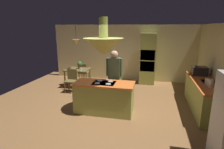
# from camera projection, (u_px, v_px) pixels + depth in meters

# --- Properties ---
(ground) EXTENTS (8.16, 8.16, 0.00)m
(ground) POSITION_uv_depth(u_px,v_px,m) (106.00, 109.00, 5.68)
(ground) COLOR olive
(wall_back) EXTENTS (6.80, 0.10, 2.55)m
(wall_back) POSITION_uv_depth(u_px,v_px,m) (124.00, 53.00, 8.62)
(wall_back) COLOR beige
(wall_back) RESTS_ON ground
(wall_right) EXTENTS (0.10, 7.20, 2.55)m
(wall_right) POSITION_uv_depth(u_px,v_px,m) (224.00, 71.00, 5.05)
(wall_right) COLOR beige
(wall_right) RESTS_ON ground
(kitchen_island) EXTENTS (1.72, 0.77, 0.92)m
(kitchen_island) POSITION_uv_depth(u_px,v_px,m) (104.00, 97.00, 5.38)
(kitchen_island) COLOR #A0A84C
(kitchen_island) RESTS_ON ground
(counter_run_right) EXTENTS (0.73, 2.50, 0.90)m
(counter_run_right) POSITION_uv_depth(u_px,v_px,m) (203.00, 95.00, 5.53)
(counter_run_right) COLOR #A0A84C
(counter_run_right) RESTS_ON ground
(oven_tower) EXTENTS (0.66, 0.62, 2.20)m
(oven_tower) POSITION_uv_depth(u_px,v_px,m) (148.00, 59.00, 8.05)
(oven_tower) COLOR #A0A84C
(oven_tower) RESTS_ON ground
(dining_table) EXTENTS (0.96, 0.80, 0.76)m
(dining_table) POSITION_uv_depth(u_px,v_px,m) (78.00, 72.00, 7.67)
(dining_table) COLOR brown
(dining_table) RESTS_ON ground
(person_at_island) EXTENTS (0.53, 0.23, 1.74)m
(person_at_island) POSITION_uv_depth(u_px,v_px,m) (114.00, 74.00, 5.82)
(person_at_island) COLOR tan
(person_at_island) RESTS_ON ground
(range_hood) EXTENTS (1.10, 1.10, 1.00)m
(range_hood) POSITION_uv_depth(u_px,v_px,m) (104.00, 46.00, 5.00)
(range_hood) COLOR #A0A84C
(pendant_light_over_table) EXTENTS (0.32, 0.32, 0.82)m
(pendant_light_over_table) POSITION_uv_depth(u_px,v_px,m) (76.00, 42.00, 7.37)
(pendant_light_over_table) COLOR #E0B266
(chair_facing_island) EXTENTS (0.40, 0.40, 0.87)m
(chair_facing_island) POSITION_uv_depth(u_px,v_px,m) (71.00, 79.00, 7.12)
(chair_facing_island) COLOR brown
(chair_facing_island) RESTS_ON ground
(chair_by_back_wall) EXTENTS (0.40, 0.40, 0.87)m
(chair_by_back_wall) POSITION_uv_depth(u_px,v_px,m) (83.00, 72.00, 8.30)
(chair_by_back_wall) COLOR brown
(chair_by_back_wall) RESTS_ON ground
(potted_plant_on_table) EXTENTS (0.20, 0.20, 0.30)m
(potted_plant_on_table) POSITION_uv_depth(u_px,v_px,m) (80.00, 65.00, 7.68)
(potted_plant_on_table) COLOR #99382D
(potted_plant_on_table) RESTS_ON dining_table
(cup_on_table) EXTENTS (0.07, 0.07, 0.09)m
(cup_on_table) POSITION_uv_depth(u_px,v_px,m) (81.00, 69.00, 7.40)
(cup_on_table) COLOR white
(cup_on_table) RESTS_ON dining_table
(canister_flour) EXTENTS (0.11, 0.11, 0.21)m
(canister_flour) POSITION_uv_depth(u_px,v_px,m) (211.00, 84.00, 4.81)
(canister_flour) COLOR silver
(canister_flour) RESTS_ON counter_run_right
(canister_sugar) EXTENTS (0.12, 0.12, 0.19)m
(canister_sugar) POSITION_uv_depth(u_px,v_px,m) (209.00, 82.00, 4.98)
(canister_sugar) COLOR silver
(canister_sugar) RESTS_ON counter_run_right
(canister_tea) EXTENTS (0.12, 0.12, 0.15)m
(canister_tea) POSITION_uv_depth(u_px,v_px,m) (207.00, 81.00, 5.16)
(canister_tea) COLOR silver
(canister_tea) RESTS_ON counter_run_right
(microwave_on_counter) EXTENTS (0.46, 0.36, 0.28)m
(microwave_on_counter) POSITION_uv_depth(u_px,v_px,m) (199.00, 71.00, 6.08)
(microwave_on_counter) COLOR #232326
(microwave_on_counter) RESTS_ON counter_run_right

